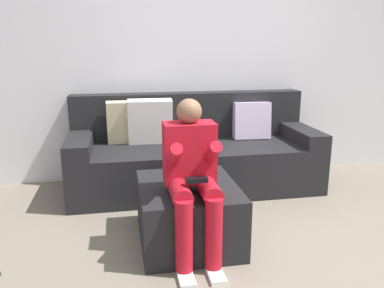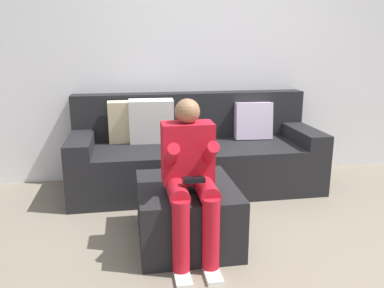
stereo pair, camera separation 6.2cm
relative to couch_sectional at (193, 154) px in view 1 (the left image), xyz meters
name	(u,v)px [view 1 (the left image)]	position (x,y,z in m)	size (l,w,h in m)	color
ground_plane	(268,261)	(0.24, -1.53, -0.35)	(6.66, 6.66, 0.00)	slate
wall_back	(207,60)	(0.24, 0.44, 0.92)	(5.12, 0.10, 2.52)	silver
couch_sectional	(193,154)	(0.00, 0.00, 0.00)	(2.45, 0.92, 0.93)	black
ottoman	(188,213)	(-0.25, -1.14, -0.12)	(0.71, 0.82, 0.44)	black
person_seated	(192,173)	(-0.26, -1.35, 0.26)	(0.35, 0.61, 1.09)	red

